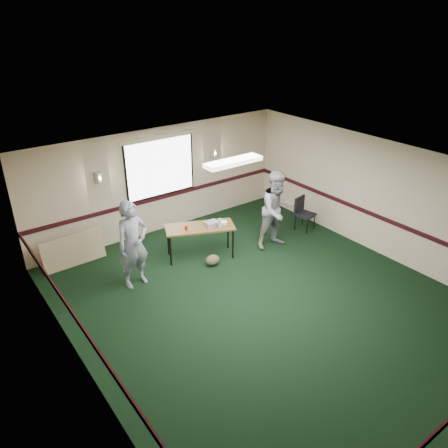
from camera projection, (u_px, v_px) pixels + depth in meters
ground at (262, 301)px, 8.73m from camera, size 8.00×8.00×0.00m
room_shell at (202, 195)px, 9.56m from camera, size 8.00×8.02×8.00m
folding_table at (200, 229)px, 9.98m from camera, size 1.68×1.20×0.78m
projector at (211, 224)px, 9.99m from camera, size 0.30×0.26×0.10m
game_console at (223, 222)px, 10.10m from camera, size 0.24×0.24×0.05m
red_cup at (186, 228)px, 9.78m from camera, size 0.07×0.07×0.11m
water_bottle at (220, 223)px, 9.86m from camera, size 0.07×0.07×0.22m
duffel_bag at (213, 260)px, 9.90m from camera, size 0.41×0.36×0.24m
cable_coil at (212, 262)px, 10.07m from camera, size 0.38×0.38×0.02m
folded_table at (74, 250)px, 9.83m from camera, size 1.41×0.24×0.72m
conference_chair at (303, 211)px, 11.38m from camera, size 0.51×0.53×0.88m
person_left at (133, 244)px, 8.87m from camera, size 0.73×0.52×1.89m
person_right at (277, 210)px, 10.34m from camera, size 1.00×0.82×1.93m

